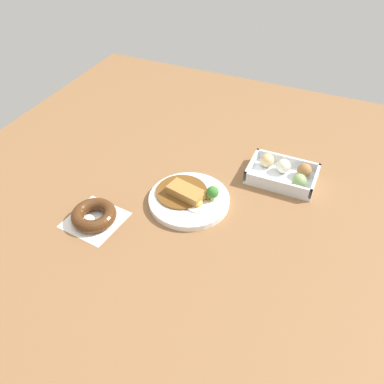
{
  "coord_description": "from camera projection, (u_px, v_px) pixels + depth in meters",
  "views": [
    {
      "loc": [
        -0.32,
        0.78,
        0.78
      ],
      "look_at": [
        0.02,
        0.01,
        0.03
      ],
      "focal_mm": 37.05,
      "sensor_mm": 36.0,
      "label": 1
    }
  ],
  "objects": [
    {
      "name": "ground_plane",
      "position": [
        199.0,
        199.0,
        1.15
      ],
      "size": [
        1.6,
        1.6,
        0.0
      ],
      "primitive_type": "plane",
      "color": "brown"
    },
    {
      "name": "curry_plate",
      "position": [
        189.0,
        198.0,
        1.13
      ],
      "size": [
        0.23,
        0.23,
        0.07
      ],
      "color": "white",
      "rests_on": "ground_plane"
    },
    {
      "name": "donut_box",
      "position": [
        284.0,
        173.0,
        1.2
      ],
      "size": [
        0.2,
        0.14,
        0.06
      ],
      "color": "silver",
      "rests_on": "ground_plane"
    },
    {
      "name": "chocolate_ring_donut",
      "position": [
        94.0,
        215.0,
        1.07
      ],
      "size": [
        0.16,
        0.16,
        0.04
      ],
      "color": "white",
      "rests_on": "ground_plane"
    }
  ]
}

